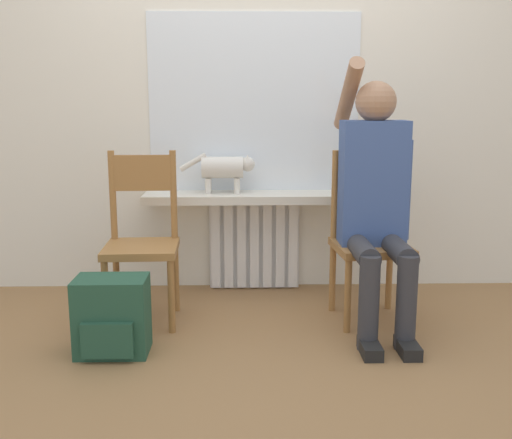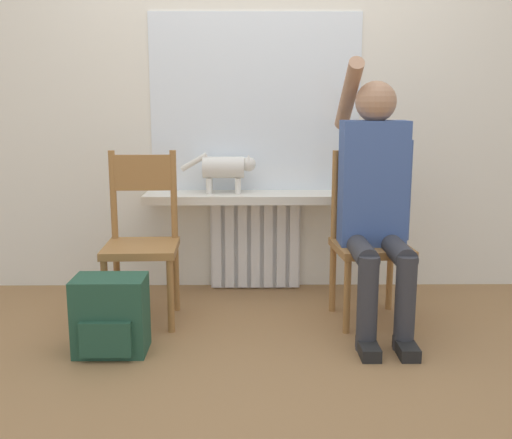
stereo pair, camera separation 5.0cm
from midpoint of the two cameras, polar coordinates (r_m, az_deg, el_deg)
The scene contains 10 objects.
ground_plane at distance 2.81m, azimuth -0.17°, elevation -13.59°, with size 12.00×12.00×0.00m, color olive.
wall_with_window at distance 3.78m, azimuth -0.59°, elevation 13.81°, with size 7.00×0.06×2.70m.
radiator at distance 3.81m, azimuth -0.54°, elevation -2.30°, with size 0.57×0.08×0.58m.
windowsill at distance 3.65m, azimuth -0.53°, elevation 2.13°, with size 1.34×0.29×0.05m.
window_glass at distance 3.74m, azimuth -0.58°, elevation 11.03°, with size 1.29×0.01×1.08m.
chair_left at distance 3.28m, azimuth -11.24°, elevation -1.73°, with size 0.40×0.40×0.92m.
chair_right at distance 3.30m, azimuth 10.28°, elevation -1.62°, with size 0.41×0.41×0.92m.
person at distance 3.15m, azimuth 10.91°, elevation 2.37°, with size 0.36×0.96×1.40m.
cat at distance 3.64m, azimuth -3.37°, elevation 4.89°, with size 0.46×0.13×0.25m.
backpack at distance 2.94m, azimuth -14.04°, elevation -8.97°, with size 0.34×0.25×0.37m.
Camera 1 is at (-0.08, -2.55, 1.18)m, focal length 42.00 mm.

